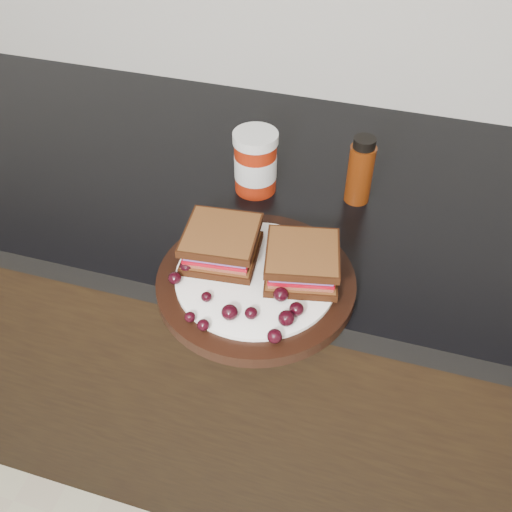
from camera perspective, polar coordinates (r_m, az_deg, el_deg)
The scene contains 27 objects.
base_cabinets at distance 1.40m, azimuth -8.68°, elevation -6.26°, with size 3.96×0.58×0.86m, color black.
countertop at distance 1.10m, azimuth -11.15°, elevation 9.05°, with size 3.98×0.60×0.04m, color black.
plate at distance 0.80m, azimuth 0.00°, elevation -2.63°, with size 0.28×0.28×0.02m, color black.
sandwich_left at distance 0.81m, azimuth -3.47°, elevation 1.21°, with size 0.10×0.10×0.05m, color brown, non-canonical shape.
sandwich_right at distance 0.78m, azimuth 4.61°, elevation -0.63°, with size 0.10×0.10×0.05m, color brown, non-canonical shape.
grape_0 at distance 0.78m, azimuth -8.12°, elevation -2.20°, with size 0.02×0.02×0.02m, color black.
grape_1 at distance 0.76m, azimuth -4.98°, elevation -4.09°, with size 0.01×0.01×0.01m, color black.
grape_2 at distance 0.74m, azimuth -6.62°, elevation -6.08°, with size 0.01×0.01×0.01m, color black.
grape_3 at distance 0.73m, azimuth -5.30°, elevation -6.88°, with size 0.02×0.02×0.01m, color black.
grape_4 at distance 0.73m, azimuth -2.65°, elevation -5.65°, with size 0.02×0.02×0.02m, color black.
grape_5 at distance 0.74m, azimuth -0.49°, elevation -5.73°, with size 0.02×0.02×0.02m, color black.
grape_6 at distance 0.71m, azimuth 1.87°, elevation -8.01°, with size 0.02×0.02×0.02m, color black.
grape_7 at distance 0.73m, azimuth 3.05°, elevation -6.24°, with size 0.02×0.02×0.02m, color black.
grape_8 at distance 0.74m, azimuth 4.07°, elevation -5.33°, with size 0.02×0.02×0.02m, color black.
grape_9 at distance 0.76m, azimuth 2.51°, elevation -3.85°, with size 0.02×0.02×0.02m, color black.
grape_10 at distance 0.78m, azimuth 5.58°, elevation -2.41°, with size 0.02×0.02×0.02m, color black.
grape_11 at distance 0.78m, azimuth 4.98°, elevation -1.89°, with size 0.02×0.02×0.02m, color black.
grape_12 at distance 0.80m, azimuth 4.64°, elevation -1.00°, with size 0.02×0.02×0.02m, color black.
grape_13 at distance 0.84m, azimuth -2.76°, elevation 2.12°, with size 0.02×0.02×0.02m, color black.
grape_14 at distance 0.82m, azimuth -4.59°, elevation 0.84°, with size 0.02×0.02×0.02m, color black.
grape_15 at distance 0.81m, azimuth -3.53°, elevation -0.04°, with size 0.02×0.02×0.02m, color black.
grape_16 at distance 0.80m, azimuth -6.97°, elevation -1.13°, with size 0.02×0.02×0.02m, color black.
grape_17 at distance 0.83m, azimuth -1.92°, elevation 1.55°, with size 0.02×0.02×0.02m, color black.
grape_18 at distance 0.82m, azimuth -4.97°, elevation 0.96°, with size 0.02×0.02×0.02m, color black.
grape_19 at distance 0.82m, azimuth -5.23°, elevation 0.51°, with size 0.02×0.02×0.02m, color black.
condiment_jar at distance 0.95m, azimuth -0.05°, elevation 9.37°, with size 0.07×0.07×0.11m, color maroon.
oil_bottle at distance 0.94m, azimuth 10.40°, elevation 8.45°, with size 0.04×0.04×0.12m, color #521F08.
Camera 1 is at (0.46, 0.91, 1.49)m, focal length 40.00 mm.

